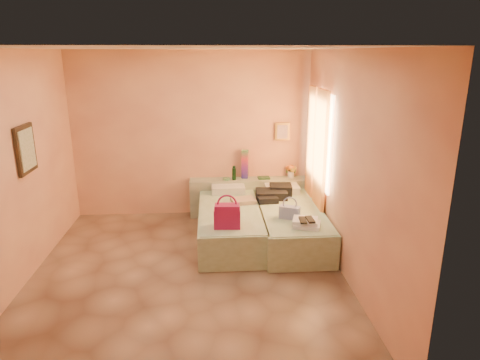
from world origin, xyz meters
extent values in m
plane|color=tan|center=(0.00, 0.00, 0.00)|extent=(4.50, 4.50, 0.00)
cube|color=#FABC85|center=(0.00, 2.25, 1.40)|extent=(4.00, 0.02, 2.80)
cube|color=#FABC85|center=(-2.00, 0.00, 1.40)|extent=(0.02, 4.50, 2.80)
cube|color=#FABC85|center=(2.00, 0.00, 1.40)|extent=(0.02, 4.50, 2.80)
cube|color=silver|center=(0.00, 0.00, 2.80)|extent=(4.00, 4.50, 0.02)
cube|color=beige|center=(1.98, 1.25, 1.50)|extent=(0.02, 1.10, 1.40)
cube|color=#F9923B|center=(1.94, 1.10, 1.15)|extent=(0.05, 0.55, 2.20)
cube|color=#F9923B|center=(1.94, 1.70, 1.15)|extent=(0.05, 0.45, 2.20)
cube|color=#2E2214|center=(-1.97, 0.40, 1.60)|extent=(0.04, 0.50, 0.60)
cube|color=gold|center=(1.55, 2.22, 1.45)|extent=(0.25, 0.04, 0.30)
cube|color=#A7AF8F|center=(0.98, 2.10, 0.33)|extent=(2.05, 0.30, 0.65)
cube|color=#ADCBA3|center=(0.60, 1.05, 0.25)|extent=(0.91, 2.00, 0.50)
cube|color=#ADCBA3|center=(1.50, 0.98, 0.25)|extent=(0.91, 2.00, 0.50)
cylinder|color=#133618|center=(0.71, 2.06, 0.77)|extent=(0.09, 0.09, 0.24)
cube|color=#9D1349|center=(0.91, 2.17, 0.90)|extent=(0.13, 0.13, 0.49)
cylinder|color=#4C8B5D|center=(0.58, 2.08, 0.67)|extent=(0.15, 0.15, 0.03)
cube|color=#294D2D|center=(1.23, 2.09, 0.67)|extent=(0.21, 0.15, 0.03)
cube|color=white|center=(1.71, 2.15, 0.78)|extent=(0.24, 0.24, 0.27)
cube|color=#9D1349|center=(0.53, 0.36, 0.66)|extent=(0.36, 0.22, 0.33)
cube|color=tan|center=(0.81, 1.33, 0.53)|extent=(0.40, 0.35, 0.06)
cube|color=black|center=(1.33, 1.51, 0.58)|extent=(0.54, 0.54, 0.16)
cube|color=#4457A3|center=(1.42, 0.62, 0.59)|extent=(0.31, 0.23, 0.18)
cube|color=white|center=(1.60, 0.31, 0.55)|extent=(0.43, 0.39, 0.10)
cube|color=black|center=(1.58, 0.26, 0.61)|extent=(0.19, 0.24, 0.02)
camera|label=1|loc=(0.34, -4.95, 2.76)|focal=32.00mm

